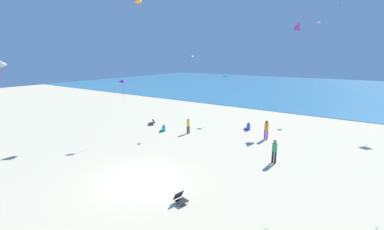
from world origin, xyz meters
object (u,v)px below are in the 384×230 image
at_px(kite_pink, 319,22).
at_px(kite_purple, 123,81).
at_px(person_2, 188,125).
at_px(person_1, 266,128).
at_px(kite_white, 1,63).
at_px(person_4, 163,129).
at_px(beach_chair_far_right, 152,122).
at_px(kite_teal, 226,76).
at_px(person_0, 274,150).
at_px(beach_chair_far_left, 180,198).
at_px(kite_yellow, 191,56).
at_px(person_3, 248,127).
at_px(kite_magenta, 298,26).

xyz_separation_m(kite_pink, kite_purple, (-11.12, -21.91, -6.18)).
bearing_deg(person_2, person_1, -124.84).
bearing_deg(kite_white, person_1, 37.30).
height_order(kite_purple, kite_white, kite_white).
bearing_deg(person_1, kite_white, -65.26).
relative_size(person_4, kite_white, 0.52).
relative_size(beach_chair_far_right, person_2, 0.63).
height_order(person_4, kite_pink, kite_pink).
bearing_deg(kite_teal, kite_purple, -109.69).
bearing_deg(kite_purple, person_0, 8.98).
height_order(beach_chair_far_left, kite_white, kite_white).
xyz_separation_m(kite_teal, kite_white, (-10.87, -17.54, 1.65)).
relative_size(kite_teal, kite_purple, 0.87).
relative_size(person_1, kite_yellow, 1.62).
relative_size(person_2, person_4, 2.06).
relative_size(person_3, kite_pink, 0.91).
height_order(person_2, kite_pink, kite_pink).
xyz_separation_m(person_0, person_4, (-11.29, 1.56, -0.70)).
distance_m(person_1, kite_white, 22.38).
distance_m(person_4, kite_white, 14.31).
distance_m(beach_chair_far_left, kite_teal, 18.64).
bearing_deg(person_4, beach_chair_far_left, 108.15).
bearing_deg(kite_pink, beach_chair_far_right, -126.05).
xyz_separation_m(person_3, kite_white, (-14.75, -15.02, 6.37)).
bearing_deg(beach_chair_far_left, kite_teal, 123.13).
bearing_deg(beach_chair_far_left, person_1, 102.48).
bearing_deg(person_4, person_2, 172.89).
bearing_deg(person_0, kite_yellow, 70.87).
bearing_deg(person_4, kite_magenta, -154.79).
xyz_separation_m(beach_chair_far_left, person_1, (0.03, 12.47, 0.72)).
height_order(person_4, kite_magenta, kite_magenta).
distance_m(person_0, kite_white, 21.90).
distance_m(kite_pink, kite_purple, 25.33).
height_order(person_2, kite_purple, kite_purple).
distance_m(kite_purple, kite_yellow, 7.41).
relative_size(beach_chair_far_left, person_4, 1.03).
height_order(person_0, kite_pink, kite_pink).
height_order(person_1, kite_teal, kite_teal).
bearing_deg(kite_white, kite_yellow, 54.38).
bearing_deg(person_3, kite_magenta, -120.51).
bearing_deg(kite_purple, person_4, 69.70).
xyz_separation_m(kite_pink, kite_white, (-17.97, -28.21, -4.63)).
xyz_separation_m(beach_chair_far_right, kite_purple, (1.34, -4.79, 4.85)).
bearing_deg(person_1, kite_magenta, 167.57).
bearing_deg(person_2, beach_chair_far_left, 158.65).
distance_m(person_4, kite_purple, 6.15).
bearing_deg(kite_purple, beach_chair_far_right, 105.66).
bearing_deg(person_1, kite_purple, -69.24).
relative_size(kite_purple, kite_yellow, 1.44).
relative_size(person_2, kite_magenta, 0.94).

